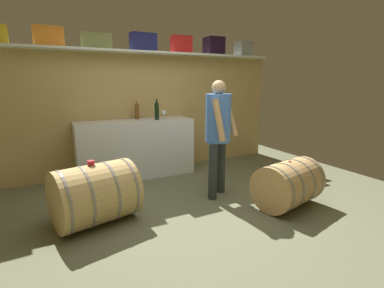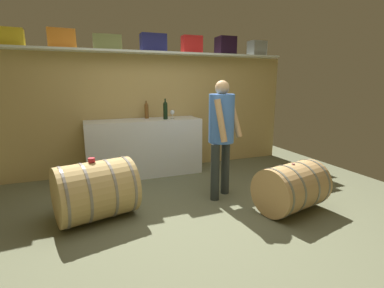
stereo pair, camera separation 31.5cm
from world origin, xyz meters
name	(u,v)px [view 2 (the right image)]	position (x,y,z in m)	size (l,w,h in m)	color
ground_plane	(182,201)	(0.00, 0.52, -0.01)	(6.28, 7.39, 0.02)	#65694C
back_wall_panel	(152,113)	(0.00, 2.09, 0.98)	(5.08, 0.10, 1.95)	tan
high_shelf_board	(152,53)	(0.00, 1.94, 1.97)	(4.67, 0.40, 0.03)	silver
toolcase_yellow	(7,37)	(-1.98, 1.94, 2.10)	(0.40, 0.23, 0.24)	yellow
toolcase_orange	(62,39)	(-1.32, 1.94, 2.11)	(0.37, 0.26, 0.26)	orange
toolcase_olive	(107,43)	(-0.69, 1.94, 2.09)	(0.41, 0.27, 0.22)	olive
toolcase_navy	(153,43)	(0.03, 1.94, 2.12)	(0.40, 0.20, 0.28)	navy
toolcase_red	(192,45)	(0.69, 1.94, 2.12)	(0.33, 0.19, 0.28)	red
toolcase_black	(225,46)	(1.32, 1.94, 2.13)	(0.30, 0.30, 0.30)	black
toolcase_grey	(257,49)	(1.98, 1.94, 2.11)	(0.29, 0.23, 0.26)	gray
work_cabinet	(145,147)	(-0.21, 1.77, 0.46)	(1.83, 0.53, 0.92)	silver
wine_bottle_amber	(147,110)	(-0.13, 1.91, 1.05)	(0.07, 0.07, 0.29)	brown
wine_bottle_dark	(165,110)	(0.14, 1.70, 1.07)	(0.07, 0.07, 0.33)	black
wine_glass	(172,113)	(0.26, 1.72, 1.02)	(0.08, 0.08, 0.14)	white
wine_barrel_near	(96,190)	(-1.05, 0.42, 0.33)	(0.95, 0.83, 0.67)	tan
wine_barrel_far	(291,187)	(1.13, -0.20, 0.29)	(0.90, 0.73, 0.58)	tan
tasting_cup	(92,160)	(-1.06, 0.42, 0.68)	(0.07, 0.07, 0.04)	red
winemaker_pouring	(222,127)	(0.53, 0.48, 0.94)	(0.49, 0.44, 1.53)	#2B3331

